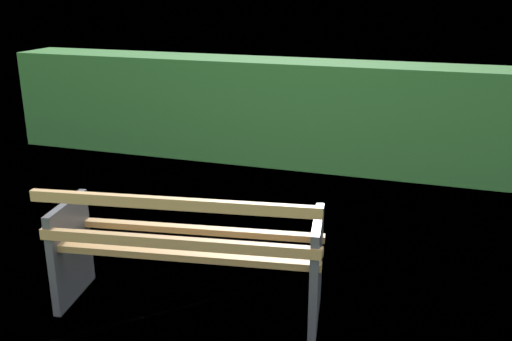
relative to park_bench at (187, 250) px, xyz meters
name	(u,v)px	position (x,y,z in m)	size (l,w,h in m)	color
ground_plane	(192,305)	(-0.01, 0.06, -0.43)	(1400.00, 1400.00, 0.00)	#567A38
park_bench	(187,250)	(0.00, 0.00, 0.00)	(1.75, 0.82, 0.87)	tan
hedge_row	(308,114)	(-0.01, 3.30, 0.16)	(7.29, 0.64, 1.18)	#387A33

